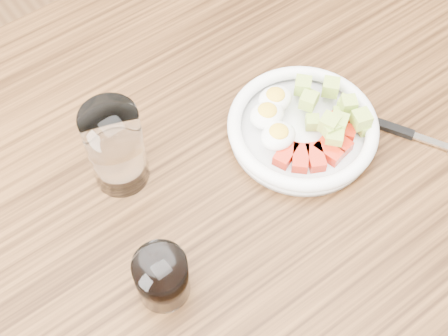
# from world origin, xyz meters

# --- Properties ---
(dining_table) EXTENTS (1.50, 0.90, 0.77)m
(dining_table) POSITION_xyz_m (0.00, 0.00, 0.67)
(dining_table) COLOR brown
(dining_table) RESTS_ON ground
(bowl) EXTENTS (0.21, 0.21, 0.05)m
(bowl) POSITION_xyz_m (0.12, 0.00, 0.79)
(bowl) COLOR white
(bowl) RESTS_ON dining_table
(fork) EXTENTS (0.11, 0.18, 0.01)m
(fork) POSITION_xyz_m (0.24, -0.07, 0.77)
(fork) COLOR black
(fork) RESTS_ON dining_table
(water_glass) EXTENTS (0.07, 0.07, 0.13)m
(water_glass) POSITION_xyz_m (-0.12, 0.10, 0.84)
(water_glass) COLOR white
(water_glass) RESTS_ON dining_table
(coffee_glass) EXTENTS (0.06, 0.06, 0.07)m
(coffee_glass) POSITION_xyz_m (-0.16, -0.07, 0.81)
(coffee_glass) COLOR white
(coffee_glass) RESTS_ON dining_table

